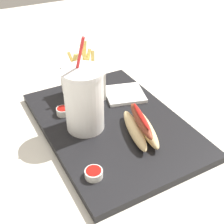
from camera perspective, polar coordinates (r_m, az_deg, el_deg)
name	(u,v)px	position (r m, az deg, el deg)	size (l,w,h in m)	color
ground_plane	(112,130)	(0.81, 0.00, -3.45)	(2.40, 2.40, 0.02)	silver
food_tray	(112,124)	(0.80, 0.00, -2.34)	(0.48, 0.34, 0.02)	black
soda_cup	(84,100)	(0.73, -5.27, 2.28)	(0.10, 0.10, 0.24)	white
fries_basket	(83,83)	(0.88, -5.48, 5.52)	(0.10, 0.10, 0.16)	white
hot_dog_1	(140,127)	(0.74, 5.38, -2.78)	(0.17, 0.10, 0.06)	#E5C689
ketchup_cup_1	(63,111)	(0.82, -9.20, 0.21)	(0.04, 0.04, 0.02)	white
ketchup_cup_2	(94,173)	(0.65, -3.45, -11.41)	(0.04, 0.04, 0.02)	white
ketchup_cup_3	(100,82)	(0.95, -2.28, 5.67)	(0.03, 0.03, 0.02)	white
napkin_stack	(125,94)	(0.90, 2.40, 3.39)	(0.10, 0.11, 0.01)	white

